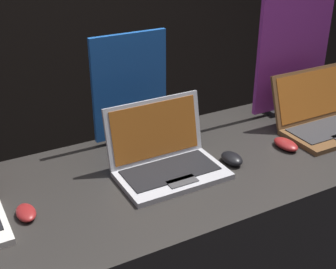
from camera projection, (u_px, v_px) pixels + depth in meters
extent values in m
ellipsoid|color=maroon|center=(26.00, 213.00, 1.45)|extent=(0.06, 0.10, 0.03)
cube|color=#B7B7BC|center=(172.00, 175.00, 1.65)|extent=(0.38, 0.23, 0.02)
cube|color=black|center=(169.00, 170.00, 1.66)|extent=(0.33, 0.16, 0.00)
cube|color=#3F3F42|center=(181.00, 182.00, 1.59)|extent=(0.11, 0.05, 0.00)
cube|color=#B7B7BC|center=(154.00, 130.00, 1.70)|extent=(0.38, 0.06, 0.22)
cube|color=#A5591E|center=(154.00, 130.00, 1.70)|extent=(0.34, 0.04, 0.20)
ellipsoid|color=black|center=(232.00, 158.00, 1.74)|extent=(0.07, 0.10, 0.04)
cube|color=black|center=(131.00, 136.00, 1.92)|extent=(0.17, 0.07, 0.02)
cube|color=#1E59B2|center=(129.00, 86.00, 1.82)|extent=(0.31, 0.02, 0.42)
cube|color=brown|center=(332.00, 132.00, 1.96)|extent=(0.39, 0.22, 0.02)
cube|color=#2D2D30|center=(329.00, 128.00, 1.97)|extent=(0.35, 0.16, 0.00)
cube|color=brown|center=(310.00, 95.00, 2.02)|extent=(0.39, 0.09, 0.22)
cube|color=#A5591E|center=(311.00, 95.00, 2.02)|extent=(0.35, 0.07, 0.19)
ellipsoid|color=maroon|center=(286.00, 144.00, 1.85)|extent=(0.07, 0.12, 0.03)
cube|color=black|center=(286.00, 108.00, 2.18)|extent=(0.21, 0.07, 0.02)
cube|color=purple|center=(293.00, 52.00, 2.06)|extent=(0.39, 0.02, 0.51)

